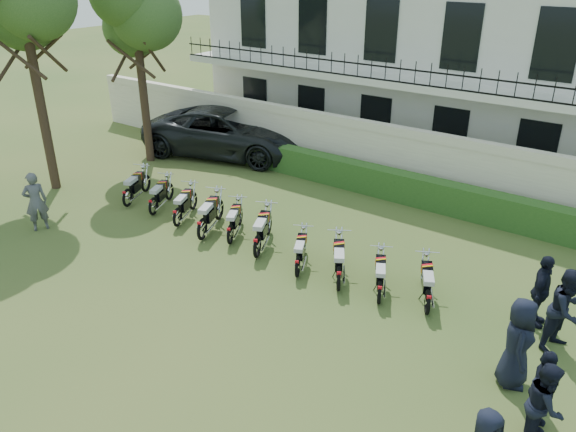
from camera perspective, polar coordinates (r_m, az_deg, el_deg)
name	(u,v)px	position (r m, az deg, el deg)	size (l,w,h in m)	color
ground	(240,281)	(14.59, -4.95, -6.58)	(100.00, 100.00, 0.00)	#365522
perimeter_wall	(385,156)	(20.22, 9.85, 6.07)	(30.00, 0.35, 2.30)	#EEE3C8
hedge	(400,186)	(19.38, 11.27, 2.98)	(18.00, 0.60, 1.00)	#1D4719
building	(456,59)	(24.98, 16.71, 15.05)	(20.40, 9.60, 7.40)	silver
tree_west_near	(135,7)	(22.44, -15.32, 19.81)	(3.40, 3.20, 7.90)	#473323
motorcycle_0	(127,193)	(19.21, -16.04, 2.22)	(0.90, 1.83, 1.06)	black
motorcycle_1	(153,202)	(18.37, -13.57, 1.38)	(0.88, 1.75, 1.01)	black
motorcycle_2	(177,213)	(17.43, -11.20, 0.33)	(0.90, 1.78, 1.04)	black
motorcycle_3	(202,224)	(16.47, -8.75, -0.81)	(0.96, 1.97, 1.14)	black
motorcycle_4	(230,230)	(16.15, -5.92, -1.40)	(0.97, 1.68, 1.01)	black
motorcycle_5	(257,241)	(15.36, -3.17, -2.56)	(1.02, 1.92, 1.13)	black
motorcycle_6	(298,262)	(14.48, 0.99, -4.70)	(0.90, 1.62, 0.97)	black
motorcycle_7	(339,273)	(13.95, 5.18, -5.82)	(1.12, 1.74, 1.08)	black
motorcycle_8	(380,288)	(13.60, 9.30, -7.19)	(0.92, 1.64, 0.98)	black
motorcycle_9	(428,297)	(13.44, 14.04, -7.98)	(0.96, 1.72, 1.03)	black
suv	(228,132)	(23.54, -6.11, 8.46)	(3.17, 6.87, 1.91)	black
inspector	(36,202)	(18.39, -24.27, 1.35)	(0.67, 0.44, 1.84)	#5E5E63
officer_1	(545,405)	(10.74, 24.64, -17.06)	(0.81, 0.63, 1.66)	black
officer_2	(541,391)	(10.99, 24.32, -15.91)	(0.97, 0.40, 1.65)	black
officer_3	(518,343)	(11.75, 22.30, -11.83)	(0.92, 0.60, 1.89)	black
officer_4	(566,310)	(13.12, 26.42, -8.57)	(0.91, 0.71, 1.88)	black
officer_5	(541,291)	(13.72, 24.31, -6.97)	(1.02, 0.42, 1.74)	black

